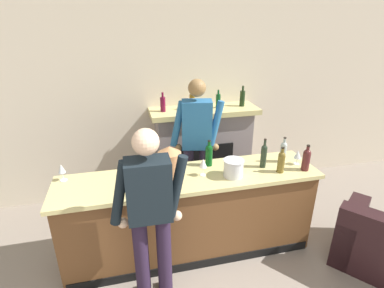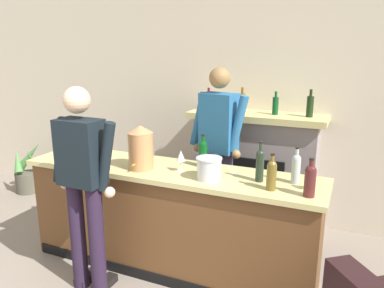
% 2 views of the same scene
% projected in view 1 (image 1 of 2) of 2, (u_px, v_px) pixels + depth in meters
% --- Properties ---
extents(wall_back_panel, '(12.00, 0.07, 2.75)m').
position_uv_depth(wall_back_panel, '(154.00, 104.00, 4.24)').
color(wall_back_panel, beige).
rests_on(wall_back_panel, ground_plane).
extents(bar_counter, '(2.76, 0.65, 0.99)m').
position_uv_depth(bar_counter, '(190.00, 215.00, 3.30)').
color(bar_counter, brown).
rests_on(bar_counter, ground_plane).
extents(fireplace_stone, '(1.51, 0.52, 1.63)m').
position_uv_depth(fireplace_stone, '(203.00, 151.00, 4.43)').
color(fireplace_stone, gray).
rests_on(fireplace_stone, ground_plane).
extents(armchair_black, '(1.15, 1.17, 0.75)m').
position_uv_depth(armchair_black, '(382.00, 247.00, 3.17)').
color(armchair_black, black).
rests_on(armchair_black, ground_plane).
extents(person_customer, '(0.66, 0.31, 1.76)m').
position_uv_depth(person_customer, '(150.00, 217.00, 2.49)').
color(person_customer, '#26192E').
rests_on(person_customer, ground_plane).
extents(person_bartender, '(0.65, 0.36, 1.86)m').
position_uv_depth(person_bartender, '(197.00, 145.00, 3.72)').
color(person_bartender, '#38304C').
rests_on(person_bartender, ground_plane).
extents(copper_dispenser, '(0.23, 0.26, 0.40)m').
position_uv_depth(copper_dispenser, '(170.00, 165.00, 2.90)').
color(copper_dispenser, tan).
rests_on(copper_dispenser, bar_counter).
extents(ice_bucket_steel, '(0.21, 0.21, 0.19)m').
position_uv_depth(ice_bucket_steel, '(233.00, 168.00, 3.07)').
color(ice_bucket_steel, silver).
rests_on(ice_bucket_steel, bar_counter).
extents(wine_bottle_burgundy_dark, '(0.07, 0.07, 0.30)m').
position_uv_depth(wine_bottle_burgundy_dark, '(283.00, 151.00, 3.36)').
color(wine_bottle_burgundy_dark, '#A8B4B1').
rests_on(wine_bottle_burgundy_dark, bar_counter).
extents(wine_bottle_riesling_slim, '(0.07, 0.07, 0.33)m').
position_uv_depth(wine_bottle_riesling_slim, '(264.00, 155.00, 3.24)').
color(wine_bottle_riesling_slim, '#212E20').
rests_on(wine_bottle_riesling_slim, bar_counter).
extents(wine_bottle_port_short, '(0.08, 0.08, 0.29)m').
position_uv_depth(wine_bottle_port_short, '(306.00, 159.00, 3.18)').
color(wine_bottle_port_short, '#4B1C1D').
rests_on(wine_bottle_port_short, bar_counter).
extents(wine_bottle_merlot_tall, '(0.07, 0.07, 0.29)m').
position_uv_depth(wine_bottle_merlot_tall, '(281.00, 161.00, 3.14)').
color(wine_bottle_merlot_tall, brown).
rests_on(wine_bottle_merlot_tall, bar_counter).
extents(wine_bottle_rose_blush, '(0.08, 0.08, 0.30)m').
position_uv_depth(wine_bottle_rose_blush, '(209.00, 154.00, 3.28)').
color(wine_bottle_rose_blush, '#094314').
rests_on(wine_bottle_rose_blush, bar_counter).
extents(wine_glass_mid_counter, '(0.08, 0.08, 0.17)m').
position_uv_depth(wine_glass_mid_counter, '(298.00, 155.00, 3.31)').
color(wine_glass_mid_counter, silver).
rests_on(wine_glass_mid_counter, bar_counter).
extents(wine_glass_front_right, '(0.07, 0.07, 0.18)m').
position_uv_depth(wine_glass_front_right, '(62.00, 169.00, 2.98)').
color(wine_glass_front_right, silver).
rests_on(wine_glass_front_right, bar_counter).
extents(wine_glass_front_left, '(0.07, 0.07, 0.15)m').
position_uv_depth(wine_glass_front_left, '(136.00, 182.00, 2.79)').
color(wine_glass_front_left, silver).
rests_on(wine_glass_front_left, bar_counter).
extents(wine_glass_by_dispenser, '(0.08, 0.08, 0.19)m').
position_uv_depth(wine_glass_by_dispenser, '(203.00, 163.00, 3.07)').
color(wine_glass_by_dispenser, silver).
rests_on(wine_glass_by_dispenser, bar_counter).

